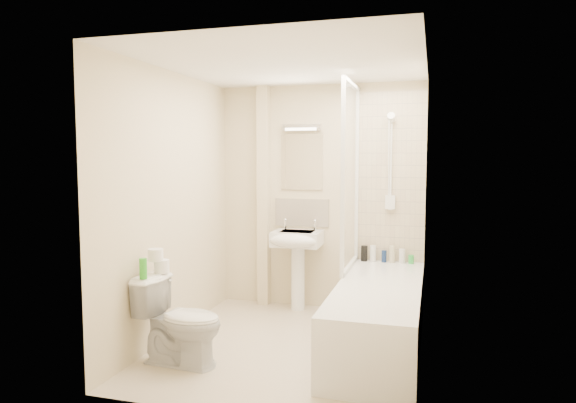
# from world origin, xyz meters

# --- Properties ---
(floor) EXTENTS (2.50, 2.50, 0.00)m
(floor) POSITION_xyz_m (0.00, 0.00, 0.00)
(floor) COLOR beige
(floor) RESTS_ON ground
(wall_back) EXTENTS (2.20, 0.02, 2.40)m
(wall_back) POSITION_xyz_m (0.00, 1.25, 1.20)
(wall_back) COLOR beige
(wall_back) RESTS_ON ground
(wall_left) EXTENTS (0.02, 2.50, 2.40)m
(wall_left) POSITION_xyz_m (-1.10, 0.00, 1.20)
(wall_left) COLOR beige
(wall_left) RESTS_ON ground
(wall_right) EXTENTS (0.02, 2.50, 2.40)m
(wall_right) POSITION_xyz_m (1.10, 0.00, 1.20)
(wall_right) COLOR beige
(wall_right) RESTS_ON ground
(ceiling) EXTENTS (2.20, 2.50, 0.02)m
(ceiling) POSITION_xyz_m (0.00, 0.00, 2.40)
(ceiling) COLOR white
(ceiling) RESTS_ON wall_back
(tile_back) EXTENTS (0.70, 0.01, 1.75)m
(tile_back) POSITION_xyz_m (0.75, 1.24, 1.42)
(tile_back) COLOR beige
(tile_back) RESTS_ON wall_back
(tile_right) EXTENTS (0.01, 2.10, 1.75)m
(tile_right) POSITION_xyz_m (1.09, 0.20, 1.42)
(tile_right) COLOR beige
(tile_right) RESTS_ON wall_right
(pipe_boxing) EXTENTS (0.12, 0.12, 2.40)m
(pipe_boxing) POSITION_xyz_m (-0.62, 1.19, 1.20)
(pipe_boxing) COLOR beige
(pipe_boxing) RESTS_ON ground
(splashback) EXTENTS (0.60, 0.02, 0.30)m
(splashback) POSITION_xyz_m (-0.20, 1.24, 1.03)
(splashback) COLOR beige
(splashback) RESTS_ON wall_back
(mirror) EXTENTS (0.46, 0.01, 0.60)m
(mirror) POSITION_xyz_m (-0.20, 1.24, 1.58)
(mirror) COLOR white
(mirror) RESTS_ON wall_back
(strip_light) EXTENTS (0.42, 0.07, 0.07)m
(strip_light) POSITION_xyz_m (-0.20, 1.22, 1.95)
(strip_light) COLOR silver
(strip_light) RESTS_ON wall_back
(bathtub) EXTENTS (0.70, 2.10, 0.55)m
(bathtub) POSITION_xyz_m (0.75, 0.20, 0.29)
(bathtub) COLOR white
(bathtub) RESTS_ON ground
(shower_screen) EXTENTS (0.04, 0.92, 1.80)m
(shower_screen) POSITION_xyz_m (0.40, 0.80, 1.45)
(shower_screen) COLOR white
(shower_screen) RESTS_ON bathtub
(shower_fixture) EXTENTS (0.10, 0.16, 0.99)m
(shower_fixture) POSITION_xyz_m (0.75, 1.19, 1.55)
(shower_fixture) COLOR white
(shower_fixture) RESTS_ON wall_back
(pedestal_sink) EXTENTS (0.50, 0.47, 0.97)m
(pedestal_sink) POSITION_xyz_m (-0.20, 1.01, 0.68)
(pedestal_sink) COLOR white
(pedestal_sink) RESTS_ON ground
(bottle_black_a) EXTENTS (0.07, 0.07, 0.16)m
(bottle_black_a) POSITION_xyz_m (0.49, 1.16, 0.63)
(bottle_black_a) COLOR black
(bottle_black_a) RESTS_ON bathtub
(bottle_white_a) EXTENTS (0.06, 0.06, 0.17)m
(bottle_white_a) POSITION_xyz_m (0.59, 1.16, 0.63)
(bottle_white_a) COLOR silver
(bottle_white_a) RESTS_ON bathtub
(bottle_blue) EXTENTS (0.05, 0.05, 0.12)m
(bottle_blue) POSITION_xyz_m (0.70, 1.16, 0.61)
(bottle_blue) COLOR navy
(bottle_blue) RESTS_ON bathtub
(bottle_cream) EXTENTS (0.06, 0.06, 0.17)m
(bottle_cream) POSITION_xyz_m (0.78, 1.16, 0.64)
(bottle_cream) COLOR beige
(bottle_cream) RESTS_ON bathtub
(bottle_white_b) EXTENTS (0.06, 0.06, 0.15)m
(bottle_white_b) POSITION_xyz_m (0.88, 1.16, 0.62)
(bottle_white_b) COLOR silver
(bottle_white_b) RESTS_ON bathtub
(bottle_green) EXTENTS (0.06, 0.06, 0.09)m
(bottle_green) POSITION_xyz_m (0.97, 1.16, 0.59)
(bottle_green) COLOR green
(bottle_green) RESTS_ON bathtub
(toilet) EXTENTS (0.49, 0.74, 0.70)m
(toilet) POSITION_xyz_m (-0.72, -0.58, 0.35)
(toilet) COLOR white
(toilet) RESTS_ON ground
(toilet_roll_lower) EXTENTS (0.12, 0.12, 0.11)m
(toilet_roll_lower) POSITION_xyz_m (-0.94, -0.47, 0.75)
(toilet_roll_lower) COLOR white
(toilet_roll_lower) RESTS_ON toilet
(toilet_roll_upper) EXTENTS (0.12, 0.12, 0.10)m
(toilet_roll_upper) POSITION_xyz_m (-0.96, -0.52, 0.85)
(toilet_roll_upper) COLOR white
(toilet_roll_upper) RESTS_ON toilet_roll_lower
(green_bottle) EXTENTS (0.06, 0.06, 0.16)m
(green_bottle) POSITION_xyz_m (-0.97, -0.70, 0.78)
(green_bottle) COLOR green
(green_bottle) RESTS_ON toilet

